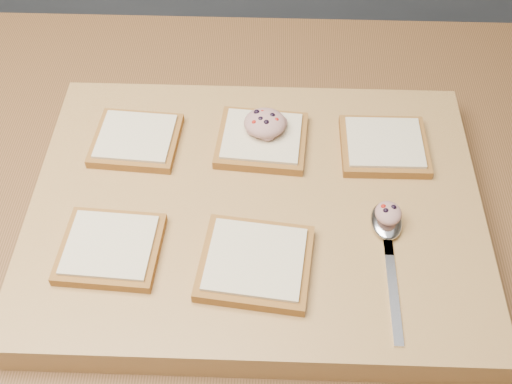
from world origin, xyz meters
TOP-DOWN VIEW (x-y plane):
  - island_counter at (0.00, 0.00)m, footprint 2.00×0.80m
  - cutting_board at (-0.03, -0.04)m, footprint 0.55×0.42m
  - bread_far_left at (-0.19, 0.05)m, footprint 0.12×0.11m
  - bread_far_center at (-0.02, 0.06)m, footprint 0.12×0.11m
  - bread_far_right at (0.14, 0.05)m, footprint 0.11×0.10m
  - bread_near_left at (-0.19, -0.12)m, footprint 0.12×0.11m
  - bread_near_center at (-0.03, -0.13)m, footprint 0.13×0.13m
  - tuna_salad_dollop at (-0.02, 0.07)m, footprint 0.05×0.05m
  - spoon at (0.13, -0.08)m, footprint 0.04×0.19m
  - spoon_salad at (0.13, -0.07)m, footprint 0.03×0.03m

SIDE VIEW (x-z plane):
  - island_counter at x=0.00m, z-range 0.00..0.90m
  - cutting_board at x=-0.03m, z-range 0.90..0.94m
  - spoon at x=0.13m, z-range 0.94..0.96m
  - bread_far_left at x=-0.19m, z-range 0.94..0.96m
  - bread_far_right at x=0.14m, z-range 0.94..0.96m
  - bread_near_left at x=-0.19m, z-range 0.94..0.96m
  - bread_far_center at x=-0.02m, z-range 0.94..0.96m
  - bread_near_center at x=-0.03m, z-range 0.94..0.96m
  - spoon_salad at x=0.13m, z-range 0.96..0.97m
  - tuna_salad_dollop at x=-0.02m, z-range 0.96..0.99m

